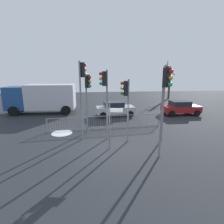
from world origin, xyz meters
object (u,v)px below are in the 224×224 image
traffic_light_mid_right (88,90)px  traffic_light_rear_left (166,87)px  car_red_trailing (180,108)px  delivery_truck (42,97)px  traffic_light_rear_right (82,83)px  traffic_light_foreground_left (126,97)px  car_silver_far (115,109)px  traffic_light_foreground_right (165,93)px  traffic_light_mid_left (105,89)px  direction_sign_post (111,124)px  bare_tree_left (169,82)px

traffic_light_mid_right → traffic_light_rear_left: 5.30m
car_red_trailing → delivery_truck: delivery_truck is taller
traffic_light_rear_right → traffic_light_foreground_left: bearing=33.3°
traffic_light_rear_left → car_red_trailing: 8.82m
car_red_trailing → traffic_light_foreground_left: bearing=-136.8°
car_silver_far → delivery_truck: (-7.63, 2.17, 0.97)m
traffic_light_foreground_right → delivery_truck: (-8.91, 11.46, -1.70)m
traffic_light_rear_right → traffic_light_mid_right: traffic_light_rear_right is taller
traffic_light_mid_left → traffic_light_rear_left: bearing=-119.7°
car_red_trailing → delivery_truck: bearing=170.7°
traffic_light_mid_right → traffic_light_foreground_right: bearing=87.1°
traffic_light_foreground_right → direction_sign_post: (-2.51, 1.42, -1.93)m
traffic_light_mid_left → traffic_light_mid_right: size_ratio=1.05×
direction_sign_post → car_red_trailing: direction_sign_post is taller
traffic_light_foreground_left → car_red_trailing: traffic_light_foreground_left is taller
car_red_trailing → delivery_truck: 14.77m
traffic_light_rear_left → traffic_light_foreground_left: size_ratio=1.21×
delivery_truck → traffic_light_foreground_right: bearing=128.9°
traffic_light_rear_left → traffic_light_foreground_left: bearing=-14.4°
traffic_light_mid_left → car_red_trailing: bearing=-70.6°
traffic_light_foreground_right → direction_sign_post: bearing=-54.8°
delivery_truck → car_red_trailing: bearing=171.7°
direction_sign_post → car_silver_far: 8.00m
delivery_truck → traffic_light_rear_right: bearing=120.9°
traffic_light_mid_right → bare_tree_left: size_ratio=0.70×
traffic_light_foreground_right → car_silver_far: bearing=-107.5°
traffic_light_rear_right → delivery_truck: traffic_light_rear_right is taller
traffic_light_mid_left → traffic_light_rear_left: (3.64, -0.85, 0.20)m
traffic_light_mid_left → traffic_light_mid_right: bearing=21.5°
direction_sign_post → car_red_trailing: size_ratio=0.70×
traffic_light_rear_right → direction_sign_post: (1.64, -1.77, -2.20)m
traffic_light_foreground_left → traffic_light_rear_left: bearing=-70.8°
traffic_light_rear_right → traffic_light_mid_right: 1.41m
direction_sign_post → bare_tree_left: 22.03m
direction_sign_post → car_silver_far: size_ratio=0.68×
traffic_light_mid_left → car_red_trailing: traffic_light_mid_left is taller
traffic_light_foreground_left → traffic_light_rear_right: bearing=99.6°
traffic_light_rear_left → bare_tree_left: bare_tree_left is taller
traffic_light_rear_right → direction_sign_post: bearing=2.2°
traffic_light_rear_right → direction_sign_post: size_ratio=1.90×
traffic_light_rear_left → direction_sign_post: (-3.43, -0.73, -2.02)m
car_red_trailing → bare_tree_left: bare_tree_left is taller
bare_tree_left → traffic_light_rear_right: bearing=-128.1°
traffic_light_foreground_right → traffic_light_foreground_left: bearing=-84.1°
traffic_light_rear_right → delivery_truck: size_ratio=0.72×
traffic_light_rear_right → traffic_light_foreground_right: (4.16, -3.19, -0.28)m
traffic_light_mid_right → traffic_light_rear_left: size_ratio=0.89×
traffic_light_foreground_right → car_silver_far: size_ratio=1.20×
traffic_light_mid_left → traffic_light_foreground_left: traffic_light_mid_left is taller
traffic_light_foreground_left → traffic_light_mid_right: bearing=75.0°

